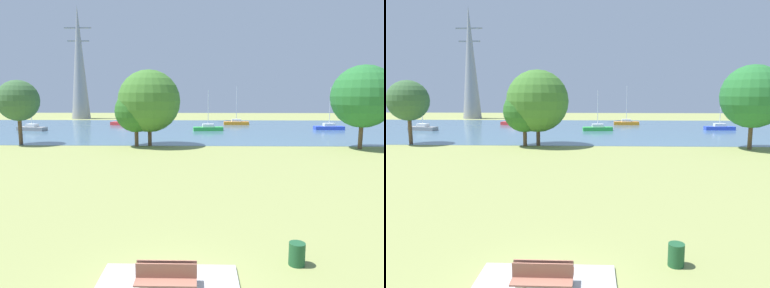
# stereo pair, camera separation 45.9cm
# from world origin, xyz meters

# --- Properties ---
(ground_plane) EXTENTS (160.00, 160.00, 0.00)m
(ground_plane) POSITION_xyz_m (0.00, 22.00, 0.00)
(ground_plane) COLOR #8C9351
(bench_facing_water) EXTENTS (1.80, 0.48, 0.89)m
(bench_facing_water) POSITION_xyz_m (0.00, 0.27, 0.47)
(bench_facing_water) COLOR tan
(bench_facing_water) RESTS_ON concrete_pad
(bench_facing_inland) EXTENTS (1.80, 0.48, 0.89)m
(bench_facing_inland) POSITION_xyz_m (0.00, -0.27, 0.47)
(bench_facing_inland) COLOR tan
(bench_facing_inland) RESTS_ON concrete_pad
(litter_bin) EXTENTS (0.56, 0.56, 0.80)m
(litter_bin) POSITION_xyz_m (4.35, 1.86, 0.40)
(litter_bin) COLOR #1E512D
(litter_bin) RESTS_ON ground
(water_surface) EXTENTS (140.00, 40.00, 0.02)m
(water_surface) POSITION_xyz_m (0.00, 50.00, 0.01)
(water_surface) COLOR slate
(water_surface) RESTS_ON ground
(sailboat_gray) EXTENTS (5.01, 2.53, 7.26)m
(sailboat_gray) POSITION_xyz_m (-26.47, 46.41, 0.47)
(sailboat_gray) COLOR gray
(sailboat_gray) RESTS_ON water_surface
(sailboat_orange) EXTENTS (4.81, 1.54, 7.47)m
(sailboat_orange) POSITION_xyz_m (7.95, 58.26, 0.47)
(sailboat_orange) COLOR orange
(sailboat_orange) RESTS_ON water_surface
(sailboat_blue) EXTENTS (4.81, 1.52, 6.99)m
(sailboat_blue) POSITION_xyz_m (22.46, 48.98, 0.46)
(sailboat_blue) COLOR blue
(sailboat_blue) RESTS_ON water_surface
(sailboat_red) EXTENTS (5.03, 2.94, 6.30)m
(sailboat_red) POSITION_xyz_m (-13.86, 56.85, 0.45)
(sailboat_red) COLOR red
(sailboat_red) RESTS_ON water_surface
(sailboat_green) EXTENTS (4.93, 2.01, 6.54)m
(sailboat_green) POSITION_xyz_m (2.24, 47.01, 0.46)
(sailboat_green) COLOR green
(sailboat_green) RESTS_ON water_surface
(tree_west_near) EXTENTS (4.77, 4.77, 7.55)m
(tree_west_near) POSITION_xyz_m (-20.23, 30.77, 5.15)
(tree_west_near) COLOR brown
(tree_west_near) RESTS_ON ground
(tree_east_far) EXTENTS (4.75, 4.75, 6.38)m
(tree_east_far) POSITION_xyz_m (-6.27, 29.59, 3.99)
(tree_east_far) COLOR brown
(tree_east_far) RESTS_ON ground
(tree_west_far) EXTENTS (7.07, 7.07, 8.66)m
(tree_west_far) POSITION_xyz_m (-4.83, 30.13, 5.12)
(tree_west_far) COLOR brown
(tree_west_far) RESTS_ON ground
(tree_mid_shore) EXTENTS (6.69, 6.69, 9.01)m
(tree_mid_shore) POSITION_xyz_m (18.33, 28.29, 5.65)
(tree_mid_shore) COLOR brown
(tree_mid_shore) RESTS_ON ground
(electricity_pylon) EXTENTS (6.40, 4.40, 26.78)m
(electricity_pylon) POSITION_xyz_m (-28.07, 75.08, 13.40)
(electricity_pylon) COLOR gray
(electricity_pylon) RESTS_ON ground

